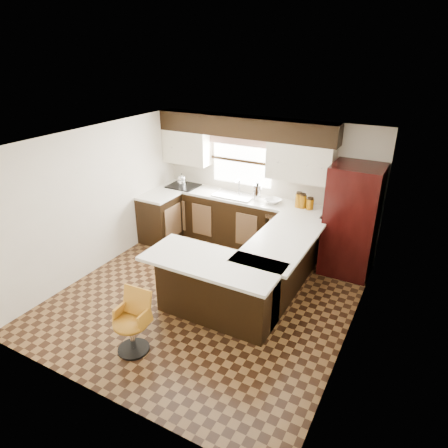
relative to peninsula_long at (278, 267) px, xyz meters
The scene contains 30 objects.
floor 1.18m from the peninsula_long, 145.22° to the right, with size 4.40×4.40×0.00m, color #49301A.
ceiling 2.24m from the peninsula_long, 145.22° to the right, with size 4.40×4.40×0.00m, color silver.
wall_back 1.96m from the peninsula_long, 119.74° to the left, with size 4.40×4.40×0.00m, color beige.
wall_front 3.06m from the peninsula_long, 107.67° to the right, with size 4.40×4.40×0.00m, color beige.
wall_left 3.15m from the peninsula_long, 168.23° to the right, with size 4.40×4.40×0.00m, color beige.
wall_right 1.55m from the peninsula_long, 27.51° to the right, with size 4.40×4.40×0.00m, color beige.
base_cab_back 1.86m from the peninsula_long, 136.64° to the left, with size 3.30×0.60×0.90m, color black.
base_cab_left 2.77m from the peninsula_long, 166.97° to the left, with size 0.60×0.70×0.90m, color black.
counter_back 1.92m from the peninsula_long, 136.64° to the left, with size 3.30×0.60×0.04m, color silver.
counter_left 2.81m from the peninsula_long, 166.97° to the left, with size 0.60×0.70×0.04m, color silver.
soffit 2.60m from the peninsula_long, 132.88° to the left, with size 3.40×0.35×0.36m, color black.
upper_cab_left 3.15m from the peninsula_long, 150.95° to the left, with size 0.94×0.35×0.64m, color beige.
upper_cab_right 1.90m from the peninsula_long, 98.93° to the left, with size 1.14×0.35×0.64m, color beige.
window_pane 2.36m from the peninsula_long, 132.00° to the left, with size 1.20×0.02×0.90m, color white.
valance 2.54m from the peninsula_long, 132.74° to the left, with size 1.30×0.06×0.18m, color #D19B93.
sink 1.95m from the peninsula_long, 138.13° to the left, with size 0.75×0.45×0.03m, color #B2B2B7.
dishwasher 1.05m from the peninsula_long, 109.47° to the left, with size 0.58×0.03×0.78m, color black.
cooktop 2.89m from the peninsula_long, 153.80° to the left, with size 0.58×0.50×0.03m, color black.
peninsula_long is the anchor object (origin of this frame).
peninsula_return 1.11m from the peninsula_long, 118.30° to the right, with size 1.65×0.60×0.90m, color black.
counter_pen_long 0.48m from the peninsula_long, ahead, with size 0.84×1.95×0.04m, color silver.
counter_pen_return 1.29m from the peninsula_long, 117.10° to the right, with size 1.89×0.84×0.04m, color silver.
refrigerator 1.50m from the peninsula_long, 56.73° to the left, with size 0.79×0.76×1.85m, color black.
bar_chair 2.37m from the peninsula_long, 117.99° to the right, with size 0.44×0.44×0.82m, color #B4751E, non-canonical shape.
kettle 2.94m from the peninsula_long, 154.04° to the left, with size 0.18×0.18×0.24m, color silver, non-canonical shape.
percolator 1.71m from the peninsula_long, 126.46° to the left, with size 0.14×0.14×0.29m, color silver.
mixing_bowl 1.52m from the peninsula_long, 116.12° to the left, with size 0.29×0.29×0.07m, color white.
canister_large 1.44m from the peninsula_long, 97.11° to the left, with size 0.12×0.12×0.25m, color #8D5406.
canister_med 1.43m from the peninsula_long, 94.12° to the left, with size 0.13×0.13×0.23m, color #8D5406.
canister_small 1.42m from the peninsula_long, 88.18° to the left, with size 0.13×0.13×0.18m, color #8D5406.
Camera 1 is at (2.69, -4.40, 3.55)m, focal length 32.00 mm.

